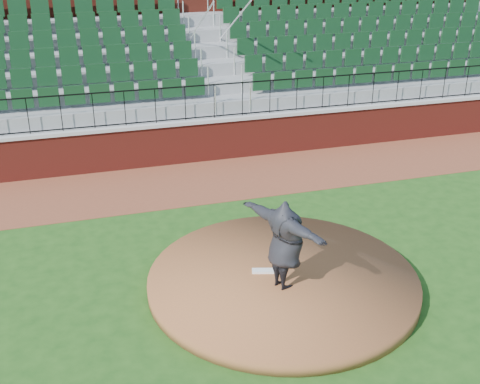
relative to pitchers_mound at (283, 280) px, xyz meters
The scene contains 10 objects.
ground 0.48m from the pitchers_mound, 134.78° to the left, with size 90.00×90.00×0.00m, color #1E4814.
warning_track 5.74m from the pitchers_mound, 93.23° to the left, with size 34.00×3.20×0.01m, color brown.
field_wall 7.35m from the pitchers_mound, 92.53° to the left, with size 34.00×0.35×1.20m, color maroon.
wall_cap 7.42m from the pitchers_mound, 92.53° to the left, with size 34.00×0.45×0.10m, color #B7B7B7.
wall_railing 7.52m from the pitchers_mound, 92.53° to the left, with size 34.00×0.05×1.00m, color black, non-canonical shape.
seating_stands 10.29m from the pitchers_mound, 91.84° to the left, with size 34.00×5.10×4.60m, color gray, non-canonical shape.
concourse_wall 13.12m from the pitchers_mound, 91.44° to the left, with size 34.00×0.50×5.50m, color maroon.
pitchers_mound is the anchor object (origin of this frame).
pitching_rubber 0.33m from the pitchers_mound, 139.81° to the left, with size 0.66×0.16×0.04m, color white.
pitcher 1.09m from the pitchers_mound, 108.56° to the right, with size 2.19×0.60×1.78m, color black.
Camera 1 is at (-3.40, -9.69, 6.45)m, focal length 44.70 mm.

